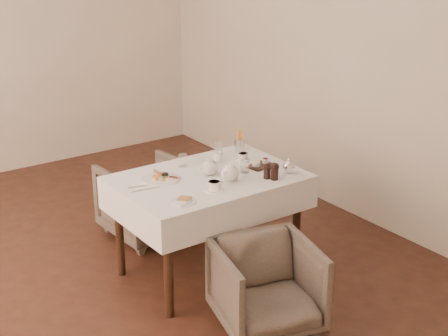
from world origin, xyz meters
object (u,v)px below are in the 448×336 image
Objects in this scene: table at (208,192)px; armchair_near at (267,286)px; armchair_far at (148,200)px; teapot_centre at (209,166)px; breakfast_plate at (161,178)px.

table reaches higher than armchair_near.
armchair_far is (0.05, 1.60, 0.02)m from armchair_near.
armchair_far is 4.02× the size of teapot_centre.
table is at bearing 89.91° from armchair_far.
armchair_near is at bearing -103.02° from teapot_centre.
teapot_centre is (0.32, -0.13, 0.06)m from breakfast_plate.
armchair_near is 0.93× the size of armchair_far.
armchair_near is 2.37× the size of breakfast_plate.
teapot_centre is at bearing 91.56° from armchair_far.
table is at bearing -5.69° from breakfast_plate.
breakfast_plate reaches higher than table.
table is 7.69× the size of teapot_centre.
breakfast_plate is (-0.20, 0.93, 0.48)m from armchair_near.
armchair_far is (-0.04, 0.81, -0.33)m from table.
breakfast_plate reaches higher than armchair_near.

